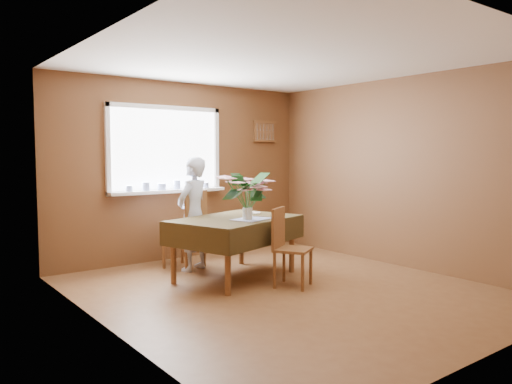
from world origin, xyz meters
TOP-DOWN VIEW (x-y plane):
  - floor at (0.00, 0.00)m, footprint 4.50×4.50m
  - ceiling at (0.00, 0.00)m, footprint 4.50×4.50m
  - wall_back at (0.00, 2.25)m, footprint 4.00×0.00m
  - wall_front at (0.00, -2.25)m, footprint 4.00×0.00m
  - wall_left at (-2.00, 0.00)m, footprint 0.00×4.50m
  - wall_right at (2.00, 0.00)m, footprint 0.00×4.50m
  - window_assembly at (-0.30, 2.20)m, footprint 1.72×0.20m
  - spoon_rack at (1.45, 2.22)m, footprint 0.44×0.05m
  - dining_table at (-0.12, 0.80)m, footprint 1.73×1.41m
  - chair_far at (-0.31, 1.58)m, footprint 0.57×0.57m
  - chair_near at (0.13, 0.15)m, footprint 0.52×0.52m
  - seated_woman at (-0.32, 1.46)m, footprint 0.63×0.54m
  - flower_bouquet at (-0.12, 0.56)m, footprint 0.59×0.59m
  - side_plate at (0.30, 1.03)m, footprint 0.25×0.25m
  - table_knife at (0.15, 0.62)m, footprint 0.13×0.22m

SIDE VIEW (x-z plane):
  - floor at x=0.00m, z-range 0.00..0.00m
  - chair_near at x=0.13m, z-range 0.04..0.93m
  - chair_far at x=-0.31m, z-range 0.04..1.06m
  - dining_table at x=-0.12m, z-range 0.27..1.01m
  - seated_woman at x=-0.32m, z-range 0.00..1.45m
  - side_plate at x=0.30m, z-range 0.73..0.74m
  - table_knife at x=0.15m, z-range 0.74..0.74m
  - flower_bouquet at x=-0.12m, z-range 0.81..1.31m
  - wall_back at x=0.00m, z-range -0.75..3.25m
  - wall_front at x=0.00m, z-range -0.75..3.25m
  - wall_left at x=-2.00m, z-range -1.00..3.50m
  - wall_right at x=2.00m, z-range -1.00..3.50m
  - window_assembly at x=-0.30m, z-range 0.74..1.96m
  - spoon_rack at x=1.45m, z-range 1.69..2.02m
  - ceiling at x=0.00m, z-range 2.50..2.50m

